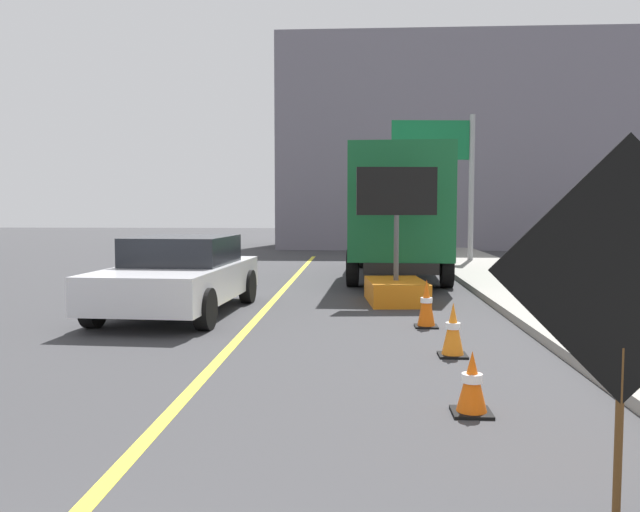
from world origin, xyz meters
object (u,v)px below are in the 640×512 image
object	(u,v)px
box_truck	(398,211)
traffic_cone_near_sign	(472,383)
traffic_cone_far_lane	(426,304)
arrow_board_trailer	(396,279)
traffic_cone_mid_lane	(453,330)
roadwork_sign	(625,278)
highway_guide_sign	(449,162)
pickup_car	(180,275)

from	to	relation	value
box_truck	traffic_cone_near_sign	size ratio (longest dim) A/B	13.28
traffic_cone_near_sign	traffic_cone_far_lane	distance (m)	4.37
arrow_board_trailer	traffic_cone_mid_lane	xyz separation A→B (m)	(0.45, -4.71, -0.14)
roadwork_sign	traffic_cone_mid_lane	distance (m)	4.45
roadwork_sign	traffic_cone_far_lane	world-z (taller)	roadwork_sign
highway_guide_sign	roadwork_sign	bearing A→B (deg)	-94.48
arrow_board_trailer	traffic_cone_near_sign	bearing A→B (deg)	-87.68
traffic_cone_near_sign	traffic_cone_mid_lane	bearing A→B (deg)	85.98
roadwork_sign	traffic_cone_near_sign	size ratio (longest dim) A/B	3.96
arrow_board_trailer	traffic_cone_near_sign	world-z (taller)	arrow_board_trailer
traffic_cone_mid_lane	highway_guide_sign	bearing A→B (deg)	82.57
highway_guide_sign	traffic_cone_mid_lane	xyz separation A→B (m)	(-1.80, -13.78, -3.08)
arrow_board_trailer	traffic_cone_near_sign	distance (m)	7.06
box_truck	traffic_cone_near_sign	world-z (taller)	box_truck
traffic_cone_near_sign	roadwork_sign	bearing A→B (deg)	-74.28
box_truck	traffic_cone_mid_lane	xyz separation A→B (m)	(0.13, -9.39, -1.48)
roadwork_sign	traffic_cone_near_sign	distance (m)	2.34
arrow_board_trailer	highway_guide_sign	size ratio (longest dim) A/B	0.54
arrow_board_trailer	traffic_cone_mid_lane	bearing A→B (deg)	-84.55
pickup_car	highway_guide_sign	distance (m)	12.61
roadwork_sign	traffic_cone_mid_lane	world-z (taller)	roadwork_sign
roadwork_sign	traffic_cone_far_lane	size ratio (longest dim) A/B	3.06
roadwork_sign	arrow_board_trailer	xyz separation A→B (m)	(-0.83, 9.00, -0.99)
traffic_cone_mid_lane	traffic_cone_far_lane	bearing A→B (deg)	93.51
arrow_board_trailer	traffic_cone_mid_lane	size ratio (longest dim) A/B	3.89
traffic_cone_near_sign	traffic_cone_far_lane	bearing A→B (deg)	89.47
arrow_board_trailer	highway_guide_sign	world-z (taller)	highway_guide_sign
pickup_car	traffic_cone_far_lane	world-z (taller)	pickup_car
roadwork_sign	box_truck	bearing A→B (deg)	92.15
box_truck	pickup_car	world-z (taller)	box_truck
highway_guide_sign	traffic_cone_near_sign	size ratio (longest dim) A/B	8.49
traffic_cone_near_sign	arrow_board_trailer	bearing A→B (deg)	92.32
traffic_cone_far_lane	traffic_cone_near_sign	bearing A→B (deg)	-90.53
roadwork_sign	traffic_cone_mid_lane	xyz separation A→B (m)	(-0.38, 4.28, -1.13)
arrow_board_trailer	traffic_cone_mid_lane	distance (m)	4.74
highway_guide_sign	box_truck	bearing A→B (deg)	-113.71
traffic_cone_near_sign	highway_guide_sign	bearing A→B (deg)	83.06
arrow_board_trailer	traffic_cone_mid_lane	world-z (taller)	arrow_board_trailer
traffic_cone_mid_lane	roadwork_sign	bearing A→B (deg)	-84.89
roadwork_sign	arrow_board_trailer	bearing A→B (deg)	95.29
arrow_board_trailer	pickup_car	world-z (taller)	arrow_board_trailer
pickup_car	traffic_cone_near_sign	world-z (taller)	pickup_car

